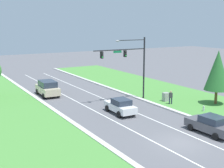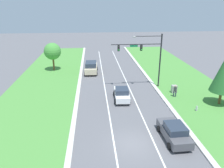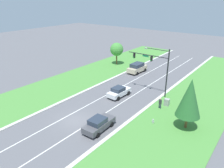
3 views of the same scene
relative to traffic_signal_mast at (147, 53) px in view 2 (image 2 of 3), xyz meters
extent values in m
plane|color=#5B5B60|center=(-4.17, -13.71, -5.20)|extent=(160.00, 160.00, 0.00)
cube|color=beige|center=(1.48, -13.71, -5.13)|extent=(0.50, 90.00, 0.15)
cube|color=beige|center=(-9.82, -13.71, -5.13)|extent=(0.50, 90.00, 0.15)
cube|color=#4C8E3D|center=(-15.07, -13.71, -5.16)|extent=(10.00, 90.00, 0.08)
cube|color=white|center=(-5.97, -13.71, -5.20)|extent=(0.14, 81.00, 0.01)
cube|color=white|center=(-2.37, -13.71, -5.20)|extent=(0.14, 81.00, 0.01)
cylinder|color=black|center=(2.03, 0.01, -1.29)|extent=(0.20, 0.20, 7.83)
cylinder|color=black|center=(-1.52, 0.01, 1.22)|extent=(7.10, 0.12, 0.12)
cube|color=#147042|center=(-1.87, 0.01, 1.00)|extent=(1.10, 0.04, 0.28)
cylinder|color=black|center=(0.08, 0.01, 2.32)|extent=(3.91, 0.09, 0.09)
ellipsoid|color=gray|center=(-1.87, 0.01, 2.27)|extent=(0.56, 0.28, 0.20)
cube|color=black|center=(-0.81, 0.01, 0.72)|extent=(0.28, 0.32, 0.80)
sphere|color=#2D2D2D|center=(-0.81, -0.16, 0.95)|extent=(0.16, 0.16, 0.16)
sphere|color=#2D2D2D|center=(-0.81, -0.16, 0.72)|extent=(0.16, 0.16, 0.16)
sphere|color=#23D647|center=(-0.81, -0.16, 0.49)|extent=(0.16, 0.16, 0.16)
cube|color=black|center=(-4.00, 0.01, 0.72)|extent=(0.28, 0.32, 0.80)
sphere|color=#2D2D2D|center=(-4.00, -0.16, 0.95)|extent=(0.16, 0.16, 0.16)
sphere|color=#2D2D2D|center=(-4.00, -0.16, 0.72)|extent=(0.16, 0.16, 0.16)
sphere|color=#23D647|center=(-4.00, -0.16, 0.49)|extent=(0.16, 0.16, 0.16)
cube|color=beige|center=(-7.96, 7.95, -4.40)|extent=(2.24, 4.99, 0.91)
cube|color=#283342|center=(-7.97, 7.83, -3.57)|extent=(1.97, 3.02, 0.76)
cylinder|color=black|center=(-6.89, 9.44, -4.86)|extent=(0.26, 0.70, 0.69)
cylinder|color=black|center=(-8.92, 9.51, -4.86)|extent=(0.26, 0.70, 0.69)
cylinder|color=black|center=(-7.00, 6.39, -4.86)|extent=(0.26, 0.70, 0.69)
cylinder|color=black|center=(-9.03, 6.46, -4.86)|extent=(0.26, 0.70, 0.69)
cube|color=white|center=(-4.04, -4.14, -4.50)|extent=(1.94, 4.39, 0.70)
cube|color=#283342|center=(-4.05, -4.40, -3.86)|extent=(1.66, 2.01, 0.59)
cylinder|color=black|center=(-3.12, -2.84, -4.85)|extent=(0.27, 0.71, 0.70)
cylinder|color=black|center=(-4.84, -2.77, -4.85)|extent=(0.27, 0.71, 0.70)
cylinder|color=black|center=(-3.24, -5.52, -4.85)|extent=(0.27, 0.71, 0.70)
cylinder|color=black|center=(-4.96, -5.44, -4.85)|extent=(0.27, 0.71, 0.70)
cube|color=#4C4C51|center=(-0.48, -13.33, -4.54)|extent=(1.97, 4.53, 0.72)
cube|color=#283342|center=(-0.47, -13.60, -3.88)|extent=(1.70, 2.07, 0.60)
cylinder|color=black|center=(0.36, -11.92, -4.90)|extent=(0.26, 0.62, 0.61)
cylinder|color=black|center=(-1.42, -11.98, -4.90)|extent=(0.26, 0.62, 0.61)
cylinder|color=black|center=(0.46, -14.69, -4.90)|extent=(0.26, 0.62, 0.61)
cylinder|color=black|center=(-1.32, -14.75, -4.90)|extent=(0.26, 0.62, 0.61)
cube|color=#9E9E99|center=(3.50, -2.63, -4.63)|extent=(0.70, 0.60, 1.14)
cylinder|color=#232842|center=(2.96, -3.98, -4.78)|extent=(0.14, 0.14, 0.84)
cylinder|color=#232842|center=(3.21, -4.07, -4.78)|extent=(0.14, 0.14, 0.84)
cube|color=#333338|center=(3.08, -4.03, -4.06)|extent=(0.43, 0.33, 0.60)
sphere|color=tan|center=(3.08, -4.03, -3.62)|extent=(0.22, 0.22, 0.22)
cylinder|color=#B7B7BC|center=(4.16, -8.21, -4.93)|extent=(0.20, 0.20, 0.55)
sphere|color=#B7B7BC|center=(4.16, -8.21, -4.59)|extent=(0.18, 0.18, 0.18)
cylinder|color=#B7B7BC|center=(4.04, -8.21, -4.90)|extent=(0.10, 0.09, 0.09)
cylinder|color=#B7B7BC|center=(4.28, -8.21, -4.90)|extent=(0.10, 0.09, 0.09)
cylinder|color=brown|center=(7.81, -6.64, -4.32)|extent=(0.32, 0.32, 1.76)
cylinder|color=brown|center=(-14.84, 9.94, -3.95)|extent=(0.32, 0.32, 2.50)
sphere|color=#47933D|center=(-14.84, 9.94, -1.56)|extent=(3.04, 3.04, 3.04)
camera|label=1|loc=(-21.07, -31.51, 4.30)|focal=50.00mm
camera|label=2|loc=(-7.63, -29.87, 6.54)|focal=35.00mm
camera|label=3|loc=(14.48, -30.43, 9.96)|focal=35.00mm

